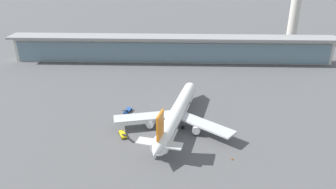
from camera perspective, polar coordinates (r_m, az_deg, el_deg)
The scene contains 7 objects.
ground_plane at distance 111.15m, azimuth -0.34°, elevation -7.17°, with size 1200.00×1200.00×0.00m, color #515154.
airliner_on_stand at distance 114.05m, azimuth 1.47°, elevation -3.57°, with size 42.73×56.45×15.18m.
service_truck_near_nose_yellow at distance 110.69m, azimuth -8.10°, elevation -7.09°, with size 3.99×6.77×2.70m.
service_truck_mid_apron_blue at distance 126.53m, azimuth -7.27°, elevation -2.86°, with size 2.95×6.93×2.70m.
terminal_building at distance 184.07m, azimuth 0.71°, elevation 8.28°, with size 183.60×12.80×15.20m.
safety_cone_alpha at distance 101.97m, azimuth -0.69°, elevation -10.12°, with size 0.62×0.62×0.70m.
safety_cone_bravo at distance 100.50m, azimuth 11.46°, elevation -11.23°, with size 0.62×0.62×0.70m.
Camera 1 is at (4.05, -95.15, 57.31)m, focal length 34.01 mm.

